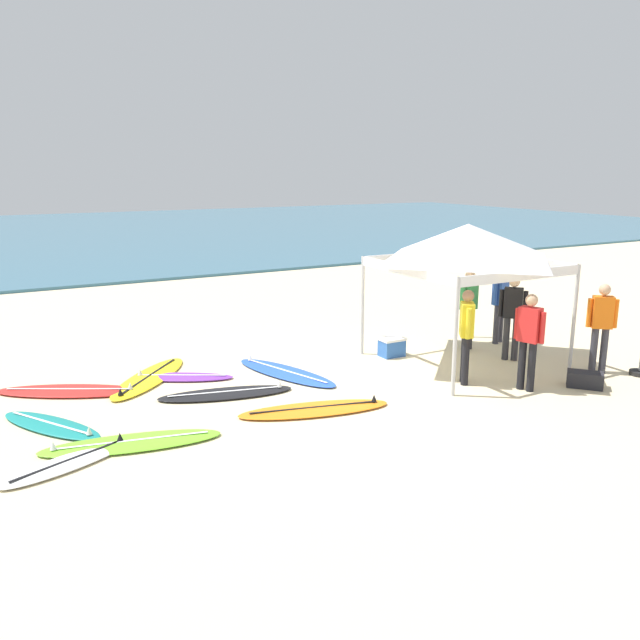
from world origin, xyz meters
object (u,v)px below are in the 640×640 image
canopy_tent (467,243)px  surfboard_purple (181,377)px  person_blue (500,299)px  person_black (513,312)px  surfboard_black (226,393)px  person_red (529,335)px  person_green (469,304)px  surfboard_lime (131,443)px  surfboard_white (70,462)px  surfboard_red (70,391)px  surfboard_teal (51,425)px  surfboard_yellow (149,378)px  surfboard_blue (285,372)px  cooler_box (392,347)px  person_orange (602,322)px  gear_bag_near_tent (585,380)px  surfboard_orange (315,409)px  person_yellow (466,330)px

canopy_tent → surfboard_purple: 5.97m
person_blue → person_black: bearing=-123.6°
surfboard_black → person_red: bearing=-25.9°
person_green → person_black: 1.03m
surfboard_purple → person_green: person_green is taller
surfboard_lime → surfboard_white: (-0.84, -0.22, 0.00)m
surfboard_purple → surfboard_red: bearing=174.4°
surfboard_teal → surfboard_yellow: same height
surfboard_white → person_blue: bearing=11.0°
surfboard_blue → cooler_box: cooler_box is taller
person_orange → gear_bag_near_tent: person_orange is taller
person_red → person_blue: bearing=54.6°
surfboard_orange → gear_bag_near_tent: (4.74, -1.29, 0.10)m
surfboard_white → person_red: bearing=-6.0°
person_orange → person_green: same height
surfboard_lime → person_blue: size_ratio=1.51×
surfboard_lime → person_green: person_green is taller
surfboard_red → gear_bag_near_tent: size_ratio=4.29×
person_blue → surfboard_red: bearing=172.7°
person_yellow → person_red: same height
person_green → cooler_box: bearing=167.8°
cooler_box → surfboard_orange: bearing=-145.6°
surfboard_lime → person_blue: (8.40, 1.57, 0.95)m
person_yellow → person_red: size_ratio=1.00×
surfboard_red → person_red: bearing=-27.8°
surfboard_lime → person_red: person_red is taller
surfboard_purple → person_orange: person_orange is taller
surfboard_blue → person_orange: person_orange is taller
person_black → person_green: bearing=103.7°
surfboard_blue → person_black: size_ratio=1.49×
surfboard_red → surfboard_white: (-0.42, -2.92, 0.00)m
surfboard_teal → surfboard_red: size_ratio=0.78×
canopy_tent → person_orange: 2.88m
surfboard_purple → person_blue: size_ratio=1.11×
surfboard_purple → person_green: 6.10m
surfboard_black → person_yellow: bearing=-20.2°
surfboard_blue → person_yellow: size_ratio=1.49×
person_orange → person_black: 1.65m
surfboard_red → person_red: person_red is taller
surfboard_orange → surfboard_yellow: bearing=123.9°
surfboard_black → surfboard_red: 2.72m
person_orange → surfboard_teal: bearing=167.0°
surfboard_blue → person_green: bearing=-4.8°
person_green → canopy_tent: bearing=-137.7°
canopy_tent → surfboard_white: (-7.56, -1.06, -2.35)m
surfboard_purple → person_green: bearing=-9.8°
surfboard_purple → canopy_tent: bearing=-17.7°
person_yellow → person_green: size_ratio=1.00×
surfboard_orange → person_red: (3.70, -0.89, 0.95)m
surfboard_red → cooler_box: bearing=-7.9°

